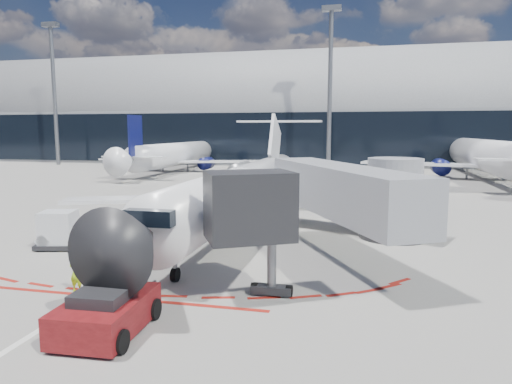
% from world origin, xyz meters
% --- Properties ---
extents(ground, '(260.00, 260.00, 0.00)m').
position_xyz_m(ground, '(0.00, 0.00, 0.00)').
color(ground, slate).
rests_on(ground, ground).
extents(apron_centerline, '(0.25, 40.00, 0.01)m').
position_xyz_m(apron_centerline, '(0.00, 2.00, 0.01)').
color(apron_centerline, silver).
rests_on(apron_centerline, ground).
extents(apron_stop_bar, '(14.00, 0.25, 0.01)m').
position_xyz_m(apron_stop_bar, '(0.00, -11.50, 0.01)').
color(apron_stop_bar, maroon).
rests_on(apron_stop_bar, ground).
extents(terminal_building, '(150.00, 24.15, 24.00)m').
position_xyz_m(terminal_building, '(0.00, 64.97, 8.52)').
color(terminal_building, gray).
rests_on(terminal_building, ground).
extents(jet_bridge, '(10.03, 15.20, 4.90)m').
position_xyz_m(jet_bridge, '(9.79, -3.01, 3.01)').
color(jet_bridge, '#93969B').
rests_on(jet_bridge, ground).
extents(light_mast_west, '(0.70, 0.70, 25.00)m').
position_xyz_m(light_mast_west, '(-45.00, 48.00, 12.50)').
color(light_mast_west, slate).
rests_on(light_mast_west, ground).
extents(light_mast_centre, '(0.70, 0.70, 25.00)m').
position_xyz_m(light_mast_centre, '(5.00, 48.00, 12.50)').
color(light_mast_centre, slate).
rests_on(light_mast_centre, ground).
extents(regional_jet, '(25.59, 31.55, 7.90)m').
position_xyz_m(regional_jet, '(2.42, 2.29, 2.64)').
color(regional_jet, white).
rests_on(regional_jet, ground).
extents(pushback_tug, '(2.58, 5.77, 1.49)m').
position_xyz_m(pushback_tug, '(2.23, -14.31, 0.66)').
color(pushback_tug, '#510B0D').
rests_on(pushback_tug, ground).
extents(ramp_worker, '(0.61, 0.41, 1.62)m').
position_xyz_m(ramp_worker, '(-0.95, -11.22, 0.81)').
color(ramp_worker, '#C4FF1A').
rests_on(ramp_worker, ground).
extents(uld_container, '(2.57, 2.34, 2.05)m').
position_xyz_m(uld_container, '(-6.02, -5.35, 1.01)').
color(uld_container, black).
rests_on(uld_container, ground).
extents(safety_cone_right, '(0.36, 0.36, 0.50)m').
position_xyz_m(safety_cone_right, '(2.19, -14.83, 0.25)').
color(safety_cone_right, '#EA4F04').
rests_on(safety_cone_right, ground).
extents(bg_airliner_0, '(32.19, 34.08, 10.41)m').
position_xyz_m(bg_airliner_0, '(-18.35, 41.16, 5.21)').
color(bg_airliner_0, white).
rests_on(bg_airliner_0, ground).
extents(bg_airliner_1, '(37.57, 39.78, 12.15)m').
position_xyz_m(bg_airliner_1, '(26.29, 39.10, 6.08)').
color(bg_airliner_1, white).
rests_on(bg_airliner_1, ground).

